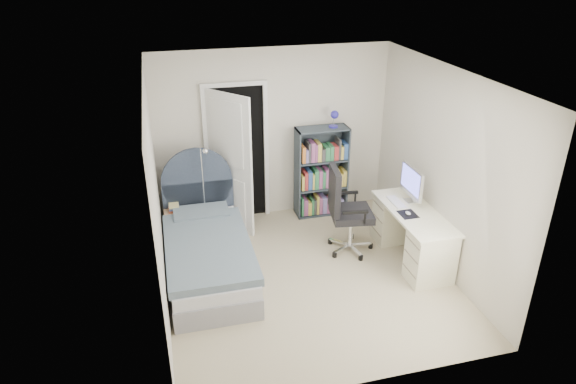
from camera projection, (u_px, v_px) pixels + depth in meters
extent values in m
cube|color=tan|center=(307.00, 278.00, 6.40)|extent=(3.40, 3.60, 0.05)
cube|color=white|center=(311.00, 73.00, 5.31)|extent=(3.40, 3.60, 0.05)
cube|color=beige|center=(273.00, 134.00, 7.45)|extent=(3.40, 0.05, 2.50)
cube|color=beige|center=(371.00, 274.00, 4.26)|extent=(3.40, 0.05, 2.50)
cube|color=beige|center=(154.00, 202.00, 5.47)|extent=(0.05, 3.60, 2.50)
cube|color=beige|center=(445.00, 170.00, 6.24)|extent=(0.05, 3.60, 2.50)
cube|color=black|center=(237.00, 154.00, 7.41)|extent=(0.80, 0.01, 2.00)
cube|color=white|center=(207.00, 158.00, 7.29)|extent=(0.06, 0.06, 2.00)
cube|color=white|center=(266.00, 152.00, 7.48)|extent=(0.06, 0.06, 2.00)
cube|color=white|center=(234.00, 84.00, 6.94)|extent=(0.92, 0.06, 0.06)
cube|color=white|center=(230.00, 164.00, 7.08)|extent=(0.53, 0.65, 2.00)
cube|color=gray|center=(209.00, 266.00, 6.36)|extent=(0.98, 2.04, 0.27)
cube|color=silver|center=(208.00, 252.00, 6.27)|extent=(0.96, 2.00, 0.16)
cube|color=slate|center=(208.00, 248.00, 6.13)|extent=(1.01, 1.74, 0.10)
cube|color=slate|center=(201.00, 214.00, 6.85)|extent=(0.73, 0.41, 0.12)
cube|color=#323C4D|center=(199.00, 208.00, 7.17)|extent=(0.97, 0.06, 0.82)
cylinder|color=#323C4D|center=(197.00, 182.00, 6.99)|extent=(0.97, 0.06, 0.97)
cylinder|color=tan|center=(168.00, 231.00, 6.93)|extent=(0.03, 0.03, 0.47)
cylinder|color=tan|center=(167.00, 220.00, 7.21)|extent=(0.03, 0.03, 0.47)
cylinder|color=tan|center=(192.00, 228.00, 7.00)|extent=(0.03, 0.03, 0.47)
cylinder|color=tan|center=(190.00, 218.00, 7.28)|extent=(0.03, 0.03, 0.47)
cube|color=tan|center=(178.00, 210.00, 7.01)|extent=(0.38, 0.38, 0.03)
cube|color=tan|center=(180.00, 229.00, 7.13)|extent=(0.34, 0.34, 0.02)
cube|color=#B24C33|center=(174.00, 209.00, 6.99)|extent=(0.15, 0.21, 0.03)
cube|color=#3F598C|center=(174.00, 207.00, 6.97)|extent=(0.14, 0.20, 0.03)
cube|color=#D8CC7F|center=(174.00, 205.00, 6.96)|extent=(0.13, 0.19, 0.03)
cylinder|color=silver|center=(207.00, 237.00, 7.24)|extent=(0.19, 0.19, 0.02)
cylinder|color=silver|center=(204.00, 195.00, 6.96)|extent=(0.02, 0.02, 1.33)
sphere|color=silver|center=(205.00, 151.00, 6.66)|extent=(0.08, 0.08, 0.08)
cube|color=#354049|center=(297.00, 174.00, 7.56)|extent=(0.02, 0.33, 1.36)
cube|color=#354049|center=(345.00, 169.00, 7.73)|extent=(0.02, 0.33, 1.36)
cube|color=#354049|center=(323.00, 129.00, 7.36)|extent=(0.76, 0.33, 0.02)
cube|color=#354049|center=(320.00, 211.00, 7.93)|extent=(0.76, 0.33, 0.02)
cube|color=#354049|center=(318.00, 168.00, 7.78)|extent=(0.76, 0.01, 1.36)
cube|color=#354049|center=(321.00, 187.00, 7.75)|extent=(0.72, 0.31, 0.02)
cube|color=#354049|center=(322.00, 160.00, 7.56)|extent=(0.72, 0.31, 0.02)
cylinder|color=#2A249E|center=(333.00, 126.00, 7.38)|extent=(0.13, 0.13, 0.02)
cylinder|color=silver|center=(334.00, 121.00, 7.35)|extent=(0.02, 0.02, 0.17)
sphere|color=#2A249E|center=(335.00, 115.00, 7.27)|extent=(0.12, 0.12, 0.12)
cube|color=#337F4C|center=(301.00, 205.00, 7.77)|extent=(0.03, 0.23, 0.29)
cube|color=#994C7F|center=(304.00, 205.00, 7.79)|extent=(0.06, 0.23, 0.25)
cube|color=#D8BF4C|center=(308.00, 206.00, 7.82)|extent=(0.05, 0.23, 0.20)
cube|color=#337F4C|center=(311.00, 205.00, 7.82)|extent=(0.03, 0.23, 0.24)
cube|color=#3F3F3F|center=(314.00, 205.00, 7.83)|extent=(0.04, 0.23, 0.23)
cube|color=#D8BF4C|center=(316.00, 203.00, 7.83)|extent=(0.03, 0.23, 0.29)
cube|color=#994C7F|center=(319.00, 203.00, 7.84)|extent=(0.05, 0.23, 0.26)
cube|color=#7F72B2|center=(323.00, 203.00, 7.86)|extent=(0.06, 0.23, 0.25)
cube|color=#994C7F|center=(327.00, 204.00, 7.89)|extent=(0.07, 0.23, 0.19)
cube|color=orange|center=(330.00, 204.00, 7.90)|extent=(0.03, 0.23, 0.21)
cube|color=#335999|center=(333.00, 204.00, 7.91)|extent=(0.05, 0.23, 0.19)
cube|color=orange|center=(337.00, 201.00, 7.91)|extent=(0.05, 0.23, 0.28)
cube|color=#7F72B2|center=(340.00, 203.00, 7.94)|extent=(0.05, 0.23, 0.20)
cube|color=#D8BF4C|center=(301.00, 181.00, 7.61)|extent=(0.04, 0.23, 0.22)
cube|color=#B23333|center=(305.00, 179.00, 7.61)|extent=(0.05, 0.23, 0.27)
cube|color=#335999|center=(308.00, 179.00, 7.62)|extent=(0.06, 0.23, 0.28)
cube|color=#D8BF4C|center=(312.00, 180.00, 7.64)|extent=(0.03, 0.23, 0.24)
cube|color=#337F4C|center=(315.00, 178.00, 7.64)|extent=(0.06, 0.23, 0.29)
cube|color=#994C7F|center=(319.00, 178.00, 7.65)|extent=(0.05, 0.23, 0.28)
cube|color=#337F4C|center=(322.00, 178.00, 7.67)|extent=(0.04, 0.23, 0.26)
cube|color=#994C7F|center=(326.00, 177.00, 7.68)|extent=(0.06, 0.23, 0.29)
cube|color=#337F4C|center=(329.00, 177.00, 7.69)|extent=(0.03, 0.23, 0.28)
cube|color=#337F4C|center=(332.00, 177.00, 7.71)|extent=(0.06, 0.23, 0.24)
cube|color=#D8BF4C|center=(336.00, 176.00, 7.71)|extent=(0.04, 0.23, 0.28)
cube|color=#D8BF4C|center=(339.00, 178.00, 7.75)|extent=(0.06, 0.23, 0.19)
cube|color=#D8BF4C|center=(343.00, 176.00, 7.75)|extent=(0.05, 0.23, 0.24)
cube|color=orange|center=(302.00, 153.00, 7.42)|extent=(0.05, 0.23, 0.24)
cube|color=#7F72B2|center=(305.00, 155.00, 7.44)|extent=(0.04, 0.23, 0.19)
cube|color=#3F3F3F|center=(308.00, 151.00, 7.43)|extent=(0.03, 0.23, 0.29)
cube|color=#994C7F|center=(311.00, 151.00, 7.44)|extent=(0.06, 0.23, 0.29)
cube|color=#994C7F|center=(315.00, 151.00, 7.45)|extent=(0.03, 0.23, 0.26)
cube|color=#D8BF4C|center=(318.00, 151.00, 7.46)|extent=(0.06, 0.23, 0.27)
cube|color=#3F3F3F|center=(322.00, 153.00, 7.49)|extent=(0.05, 0.23, 0.18)
cube|color=#337F4C|center=(326.00, 152.00, 7.50)|extent=(0.06, 0.23, 0.20)
cube|color=#337F4C|center=(330.00, 151.00, 7.52)|extent=(0.05, 0.23, 0.22)
cube|color=#B23333|center=(334.00, 151.00, 7.53)|extent=(0.07, 0.23, 0.21)
cube|color=#3F3F3F|center=(338.00, 148.00, 7.52)|extent=(0.03, 0.23, 0.30)
cube|color=#D8BF4C|center=(340.00, 151.00, 7.56)|extent=(0.04, 0.23, 0.20)
cube|color=#335999|center=(344.00, 149.00, 7.56)|extent=(0.06, 0.23, 0.24)
cube|color=#F3EFCB|center=(414.00, 213.00, 6.47)|extent=(0.57, 1.42, 0.03)
cube|color=#F3EFCB|center=(431.00, 257.00, 6.18)|extent=(0.52, 0.38, 0.66)
cube|color=#F3EFCB|center=(395.00, 218.00, 7.06)|extent=(0.52, 0.38, 0.66)
cube|color=silver|center=(411.00, 201.00, 6.73)|extent=(0.15, 0.15, 0.01)
cube|color=silver|center=(414.00, 193.00, 6.69)|extent=(0.03, 0.06, 0.21)
cube|color=silver|center=(412.00, 181.00, 6.61)|extent=(0.04, 0.53, 0.38)
cube|color=#6165ED|center=(410.00, 180.00, 6.59)|extent=(0.00, 0.47, 0.30)
cube|color=white|center=(396.00, 202.00, 6.68)|extent=(0.12, 0.38, 0.02)
cube|color=black|center=(408.00, 214.00, 6.39)|extent=(0.21, 0.25, 0.00)
ellipsoid|color=white|center=(408.00, 213.00, 6.39)|extent=(0.06, 0.09, 0.03)
cube|color=silver|center=(360.00, 244.00, 6.95)|extent=(0.31, 0.09, 0.03)
cylinder|color=black|center=(371.00, 246.00, 6.98)|extent=(0.07, 0.07, 0.07)
cube|color=silver|center=(351.00, 240.00, 7.06)|extent=(0.17, 0.29, 0.03)
cylinder|color=black|center=(352.00, 236.00, 7.21)|extent=(0.07, 0.07, 0.07)
cube|color=silver|center=(340.00, 242.00, 7.00)|extent=(0.25, 0.24, 0.03)
cylinder|color=black|center=(330.00, 241.00, 7.08)|extent=(0.07, 0.07, 0.07)
cube|color=silver|center=(342.00, 249.00, 6.85)|extent=(0.29, 0.18, 0.03)
cylinder|color=black|center=(335.00, 255.00, 6.77)|extent=(0.07, 0.07, 0.07)
cube|color=silver|center=(355.00, 250.00, 6.81)|extent=(0.09, 0.31, 0.03)
cylinder|color=black|center=(361.00, 258.00, 6.71)|extent=(0.07, 0.07, 0.07)
cylinder|color=silver|center=(350.00, 230.00, 6.84)|extent=(0.06, 0.06, 0.46)
cube|color=black|center=(351.00, 214.00, 6.73)|extent=(0.59, 0.59, 0.10)
cube|color=black|center=(335.00, 191.00, 6.56)|extent=(0.15, 0.48, 0.60)
cube|color=black|center=(355.00, 212.00, 6.40)|extent=(0.33, 0.09, 0.03)
cube|color=black|center=(346.00, 193.00, 6.91)|extent=(0.33, 0.09, 0.03)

